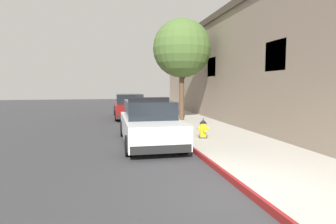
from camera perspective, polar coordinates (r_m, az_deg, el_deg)
The scene contains 8 objects.
ground_plane at distance 15.05m, azimuth -18.24°, elevation -3.35°, with size 28.80×60.00×0.20m, color #353538.
sidewalk_pavement at distance 15.53m, azimuth 4.33°, elevation -2.18°, with size 3.31×60.00×0.15m, color #ADA89E.
curb_painted_edge at distance 15.15m, azimuth -1.85°, elevation -2.36°, with size 0.08×60.00×0.15m, color maroon.
storefront_building at distance 18.08m, azimuth 16.38°, elevation 8.27°, with size 5.33×23.58×6.17m.
police_cruiser at distance 10.30m, azimuth -3.81°, elevation -2.27°, with size 1.94×4.84×1.68m.
parked_car_silver_ahead at distance 18.72m, azimuth -7.83°, elevation 1.12°, with size 1.94×4.84×1.56m.
fire_hydrant at distance 10.64m, azimuth 7.11°, elevation -3.40°, with size 0.44×0.40×0.76m.
street_tree at distance 16.27m, azimuth 2.81°, elevation 12.63°, with size 3.27×3.27×5.67m.
Camera 1 is at (-2.62, -4.79, 2.11)m, focal length 30.26 mm.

